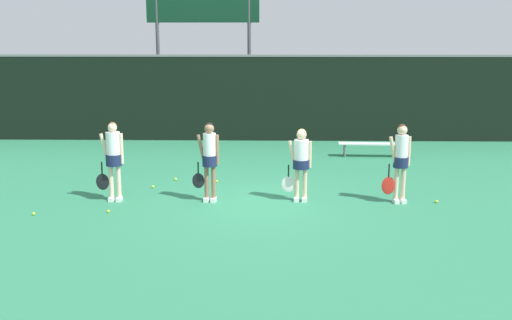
# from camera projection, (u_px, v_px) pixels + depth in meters

# --- Properties ---
(ground_plane) EXTENTS (140.00, 140.00, 0.00)m
(ground_plane) POSITION_uv_depth(u_px,v_px,m) (254.00, 201.00, 13.55)
(ground_plane) COLOR #2D7F56
(fence_windscreen) EXTENTS (60.00, 0.08, 3.05)m
(fence_windscreen) POSITION_uv_depth(u_px,v_px,m) (260.00, 98.00, 21.17)
(fence_windscreen) COLOR black
(fence_windscreen) RESTS_ON ground_plane
(scoreboard) EXTENTS (4.26, 0.15, 5.62)m
(scoreboard) POSITION_uv_depth(u_px,v_px,m) (203.00, 15.00, 22.57)
(scoreboard) COLOR #515156
(scoreboard) RESTS_ON ground_plane
(bench_courtside) EXTENTS (2.14, 0.47, 0.43)m
(bench_courtside) POSITION_uv_depth(u_px,v_px,m) (373.00, 145.00, 18.49)
(bench_courtside) COLOR silver
(bench_courtside) RESTS_ON ground_plane
(player_0) EXTENTS (0.65, 0.36, 1.80)m
(player_0) POSITION_uv_depth(u_px,v_px,m) (113.00, 155.00, 13.41)
(player_0) COLOR beige
(player_0) RESTS_ON ground_plane
(player_1) EXTENTS (0.61, 0.33, 1.79)m
(player_1) POSITION_uv_depth(u_px,v_px,m) (209.00, 155.00, 13.37)
(player_1) COLOR #8C664C
(player_1) RESTS_ON ground_plane
(player_2) EXTENTS (0.67, 0.37, 1.65)m
(player_2) POSITION_uv_depth(u_px,v_px,m) (301.00, 159.00, 13.40)
(player_2) COLOR beige
(player_2) RESTS_ON ground_plane
(player_3) EXTENTS (0.62, 0.33, 1.78)m
(player_3) POSITION_uv_depth(u_px,v_px,m) (401.00, 157.00, 13.26)
(player_3) COLOR beige
(player_3) RESTS_ON ground_plane
(tennis_ball_0) EXTENTS (0.07, 0.07, 0.07)m
(tennis_ball_0) POSITION_uv_depth(u_px,v_px,m) (437.00, 201.00, 13.42)
(tennis_ball_0) COLOR #CCE033
(tennis_ball_0) RESTS_ON ground_plane
(tennis_ball_1) EXTENTS (0.07, 0.07, 0.07)m
(tennis_ball_1) POSITION_uv_depth(u_px,v_px,m) (153.00, 187.00, 14.75)
(tennis_ball_1) COLOR #CCE033
(tennis_ball_1) RESTS_ON ground_plane
(tennis_ball_2) EXTENTS (0.07, 0.07, 0.07)m
(tennis_ball_2) POSITION_uv_depth(u_px,v_px,m) (34.00, 214.00, 12.50)
(tennis_ball_2) COLOR #CCE033
(tennis_ball_2) RESTS_ON ground_plane
(tennis_ball_3) EXTENTS (0.07, 0.07, 0.07)m
(tennis_ball_3) POSITION_uv_depth(u_px,v_px,m) (176.00, 179.00, 15.51)
(tennis_ball_3) COLOR #CCE033
(tennis_ball_3) RESTS_ON ground_plane
(tennis_ball_4) EXTENTS (0.07, 0.07, 0.07)m
(tennis_ball_4) POSITION_uv_depth(u_px,v_px,m) (108.00, 211.00, 12.67)
(tennis_ball_4) COLOR #CCE033
(tennis_ball_4) RESTS_ON ground_plane
(tennis_ball_5) EXTENTS (0.06, 0.06, 0.06)m
(tennis_ball_5) POSITION_uv_depth(u_px,v_px,m) (202.00, 180.00, 15.44)
(tennis_ball_5) COLOR #CCE033
(tennis_ball_5) RESTS_ON ground_plane
(tennis_ball_6) EXTENTS (0.06, 0.06, 0.06)m
(tennis_ball_6) POSITION_uv_depth(u_px,v_px,m) (217.00, 181.00, 15.29)
(tennis_ball_6) COLOR #CCE033
(tennis_ball_6) RESTS_ON ground_plane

